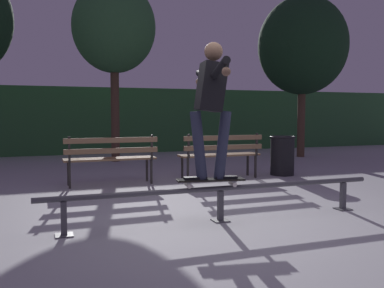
% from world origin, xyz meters
% --- Properties ---
extents(ground_plane, '(90.00, 90.00, 0.00)m').
position_xyz_m(ground_plane, '(0.00, 0.00, 0.00)').
color(ground_plane, '#99999E').
extents(hedge_backdrop, '(24.00, 1.20, 2.08)m').
position_xyz_m(hedge_backdrop, '(0.00, 9.45, 1.04)').
color(hedge_backdrop, '#2D5B33').
rests_on(hedge_backdrop, ground).
extents(grind_rail, '(4.12, 0.18, 0.41)m').
position_xyz_m(grind_rail, '(0.00, 0.05, 0.32)').
color(grind_rail, '#47474C').
rests_on(grind_rail, ground).
extents(skateboard, '(0.80, 0.32, 0.09)m').
position_xyz_m(skateboard, '(-0.13, 0.05, 0.49)').
color(skateboard, black).
rests_on(skateboard, grind_rail).
extents(skateboarder, '(0.63, 1.39, 1.56)m').
position_xyz_m(skateboarder, '(-0.12, 0.05, 1.42)').
color(skateboarder, black).
rests_on(skateboarder, skateboard).
extents(park_bench_leftmost, '(1.60, 0.43, 0.88)m').
position_xyz_m(park_bench_leftmost, '(-0.81, 2.94, 0.54)').
color(park_bench_leftmost, '#282623').
rests_on(park_bench_leftmost, ground).
extents(park_bench_left_center, '(1.60, 0.43, 0.88)m').
position_xyz_m(park_bench_left_center, '(1.29, 2.94, 0.54)').
color(park_bench_left_center, '#282623').
rests_on(park_bench_left_center, ground).
extents(tree_behind_benches, '(2.15, 2.15, 4.67)m').
position_xyz_m(tree_behind_benches, '(-0.10, 6.67, 3.47)').
color(tree_behind_benches, '#4C3828').
rests_on(tree_behind_benches, ground).
extents(tree_far_right, '(2.55, 2.55, 4.61)m').
position_xyz_m(tree_far_right, '(5.19, 6.02, 3.20)').
color(tree_far_right, '#4C3828').
rests_on(tree_far_right, ground).
extents(trash_can, '(0.52, 0.52, 0.80)m').
position_xyz_m(trash_can, '(2.68, 3.01, 0.41)').
color(trash_can, black).
rests_on(trash_can, ground).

